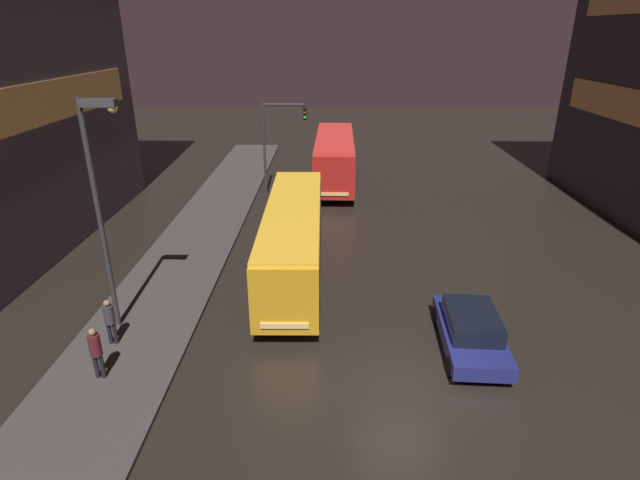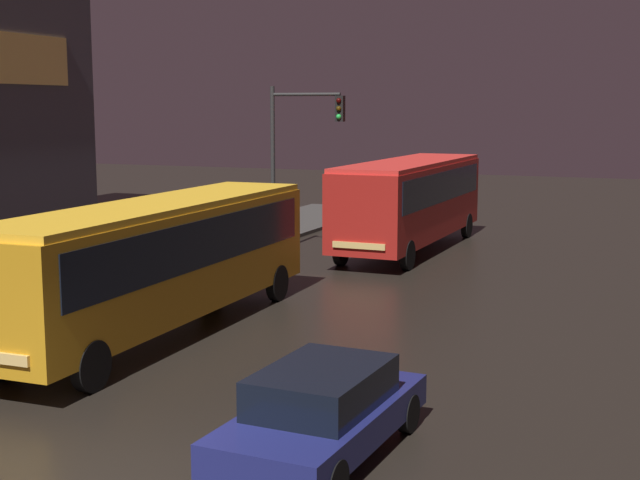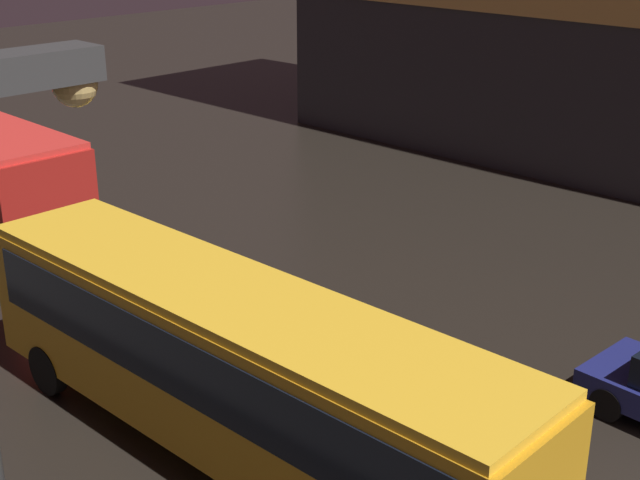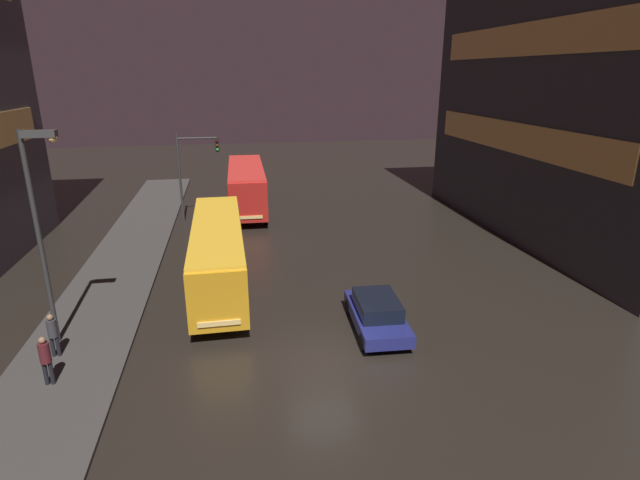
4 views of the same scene
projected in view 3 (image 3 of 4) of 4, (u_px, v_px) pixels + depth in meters
The scene contains 2 objects.
bus_near at pixel (234, 358), 14.61m from camera, with size 2.52×11.48×3.15m.
street_lamp_sidewalk at pixel (16, 428), 6.54m from camera, with size 1.25×0.36×7.98m.
Camera 3 is at (-12.03, -2.39, 9.06)m, focal length 50.00 mm.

